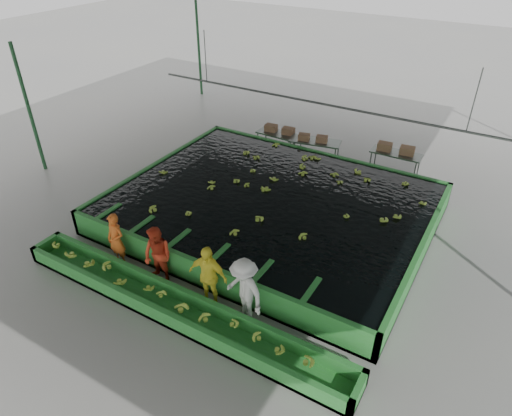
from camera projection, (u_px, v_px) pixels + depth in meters
The scene contains 21 objects.
ground at pixel (248, 242), 14.45m from camera, with size 80.00×80.00×0.00m, color gray.
shed_roof at pixel (246, 87), 11.74m from camera, with size 20.00×22.00×0.04m, color slate.
shed_posts at pixel (247, 172), 13.09m from camera, with size 20.00×22.00×5.00m, color #22522C, non-canonical shape.
flotation_tank at pixel (271, 208), 15.29m from camera, with size 10.00×8.00×0.90m, color #2A7E30, non-canonical shape.
tank_water at pixel (271, 198), 15.07m from camera, with size 9.70×7.70×0.00m, color black.
sorting_trough at pixel (175, 307), 11.71m from camera, with size 10.00×1.00×0.50m, color #2A7E30, non-canonical shape.
cableway_rail at pixel (320, 103), 16.43m from camera, with size 0.08×0.08×14.00m, color #59605B.
rail_hanger_left at pixel (205, 56), 18.03m from camera, with size 0.04×0.04×2.00m, color #59605B.
rail_hanger_right at pixel (474, 101), 13.75m from camera, with size 0.04×0.04×2.00m, color #59605B.
worker_a at pixel (116, 240), 13.14m from camera, with size 0.61×0.40×1.68m, color #D85D1D.
worker_b at pixel (158, 256), 12.44m from camera, with size 0.87×0.67×1.78m, color red.
worker_c at pixel (208, 276), 11.70m from camera, with size 1.08×0.45×1.85m, color #FFEE37.
worker_d at pixel (244, 291), 11.22m from camera, with size 1.21×0.70×1.87m, color silver.
packing_table_left at pixel (279, 143), 19.64m from camera, with size 1.94×0.78×0.88m, color #59605B, non-canonical shape.
packing_table_mid at pixel (314, 151), 18.91m from camera, with size 2.08×0.83×0.95m, color #59605B, non-canonical shape.
packing_table_right at pixel (395, 163), 18.07m from camera, with size 1.94×0.78×0.88m, color #59605B, non-canonical shape.
box_stack_left at pixel (279, 132), 19.49m from camera, with size 1.30×0.36×0.28m, color brown, non-canonical shape.
box_stack_mid at pixel (313, 141), 18.62m from camera, with size 1.19×0.33×0.26m, color brown, non-canonical shape.
box_stack_right at pixel (395, 152), 17.88m from camera, with size 1.41×0.39×0.30m, color brown, non-canonical shape.
floating_bananas at pixel (283, 187), 15.65m from camera, with size 8.84×6.03×0.12m, color #9BBC3A, non-canonical shape.
trough_bananas at pixel (174, 303), 11.63m from camera, with size 8.31×0.55×0.11m, color #9BBC3A, non-canonical shape.
Camera 1 is at (6.12, -9.81, 8.74)m, focal length 32.00 mm.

